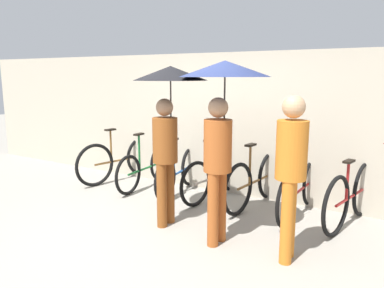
{
  "coord_description": "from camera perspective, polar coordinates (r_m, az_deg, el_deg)",
  "views": [
    {
      "loc": [
        2.63,
        -3.32,
        1.95
      ],
      "look_at": [
        0.0,
        1.06,
        1.0
      ],
      "focal_mm": 35.0,
      "sensor_mm": 36.0,
      "label": 1
    }
  ],
  "objects": [
    {
      "name": "parked_bicycle_5",
      "position": [
        5.49,
        16.11,
        -6.61
      ],
      "size": [
        0.44,
        1.76,
        1.08
      ],
      "rotation": [
        0.0,
        0.0,
        1.52
      ],
      "color": "black",
      "rests_on": "ground"
    },
    {
      "name": "parked_bicycle_4",
      "position": [
        5.69,
        9.63,
        -5.51
      ],
      "size": [
        0.44,
        1.73,
        1.0
      ],
      "rotation": [
        0.0,
        0.0,
        1.44
      ],
      "color": "black",
      "rests_on": "ground"
    },
    {
      "name": "parked_bicycle_6",
      "position": [
        5.34,
        23.08,
        -7.25
      ],
      "size": [
        0.52,
        1.69,
        1.07
      ],
      "rotation": [
        0.0,
        0.0,
        1.36
      ],
      "color": "black",
      "rests_on": "ground"
    },
    {
      "name": "back_wall",
      "position": [
        6.18,
        5.48,
        3.04
      ],
      "size": [
        12.02,
        0.12,
        2.3
      ],
      "color": "#B2A893",
      "rests_on": "ground"
    },
    {
      "name": "pedestrian_trailing",
      "position": [
        3.97,
        14.84,
        -3.21
      ],
      "size": [
        0.32,
        0.32,
        1.75
      ],
      "rotation": [
        0.0,
        0.0,
        0.13
      ],
      "color": "#C66B1E",
      "rests_on": "ground"
    },
    {
      "name": "parked_bicycle_1",
      "position": [
        6.62,
        -7.06,
        -3.48
      ],
      "size": [
        0.44,
        1.66,
        1.11
      ],
      "rotation": [
        0.0,
        0.0,
        1.63
      ],
      "color": "black",
      "rests_on": "ground"
    },
    {
      "name": "pedestrian_leading",
      "position": [
        4.78,
        -3.6,
        6.22
      ],
      "size": [
        0.95,
        0.95,
        2.06
      ],
      "rotation": [
        0.0,
        0.0,
        0.0
      ],
      "color": "brown",
      "rests_on": "ground"
    },
    {
      "name": "parked_bicycle_0",
      "position": [
        7.1,
        -10.87,
        -2.31
      ],
      "size": [
        0.57,
        1.81,
        0.99
      ],
      "rotation": [
        0.0,
        0.0,
        1.35
      ],
      "color": "black",
      "rests_on": "ground"
    },
    {
      "name": "parked_bicycle_2",
      "position": [
        6.26,
        -2.07,
        -4.23
      ],
      "size": [
        0.44,
        1.63,
        0.98
      ],
      "rotation": [
        0.0,
        0.0,
        1.71
      ],
      "color": "black",
      "rests_on": "ground"
    },
    {
      "name": "ground_plane",
      "position": [
        4.67,
        -6.95,
        -14.26
      ],
      "size": [
        30.0,
        30.0,
        0.0
      ],
      "primitive_type": "plane",
      "color": "gray"
    },
    {
      "name": "pedestrian_center",
      "position": [
        4.22,
        4.65,
        6.6
      ],
      "size": [
        1.03,
        1.03,
        2.11
      ],
      "rotation": [
        0.0,
        0.0,
        -0.05
      ],
      "color": "#9E4C1E",
      "rests_on": "ground"
    },
    {
      "name": "parked_bicycle_3",
      "position": [
        5.99,
        3.7,
        -4.85
      ],
      "size": [
        0.47,
        1.69,
        1.02
      ],
      "rotation": [
        0.0,
        0.0,
        1.4
      ],
      "color": "black",
      "rests_on": "ground"
    }
  ]
}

